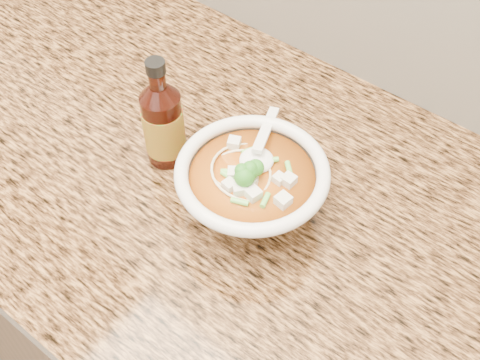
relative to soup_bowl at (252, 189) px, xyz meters
The scene contains 4 objects.
cabinet 0.56m from the soup_bowl, behind, with size 4.00×0.65×0.86m, color #372210.
counter_slab 0.21m from the soup_bowl, behind, with size 4.00×0.68×0.04m, color #A16E3B.
soup_bowl is the anchor object (origin of this frame).
hot_sauce_bottle 0.16m from the soup_bowl, behind, with size 0.06×0.06×0.18m.
Camera 1 is at (0.50, 1.24, 1.57)m, focal length 45.00 mm.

